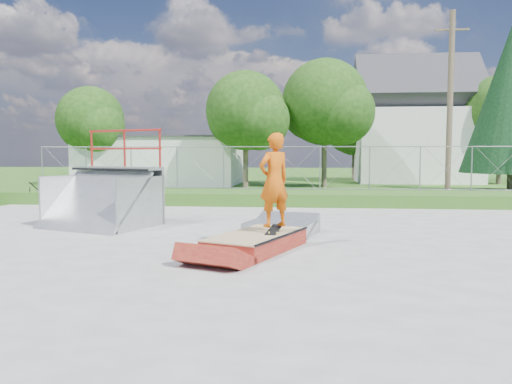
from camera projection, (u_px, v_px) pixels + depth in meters
The scene contains 18 objects.
ground at pixel (236, 250), 10.35m from camera, with size 120.00×120.00×0.00m, color #2B5618.
concrete_pad at pixel (236, 249), 10.35m from camera, with size 20.00×16.00×0.04m, color gray.
grass_berm at pixel (270, 198), 19.76m from camera, with size 24.00×3.00×0.50m, color #2B5618.
grind_box at pixel (257, 243), 10.18m from camera, with size 2.05×2.79×0.37m.
quarter_pipe at pixel (98, 178), 13.39m from camera, with size 2.68×2.27×2.68m, color #93969A, non-canonical shape.
flat_bank_ramp at pixel (282, 227), 12.08m from camera, with size 1.53×1.63×0.47m, color #93969A, non-canonical shape.
skateboard at pixel (274, 230), 10.33m from camera, with size 0.22×0.80×0.02m, color black.
skater at pixel (274, 184), 10.26m from camera, with size 0.71×0.46×1.94m, color #C75109.
concrete_stairs at pixel (55, 194), 19.80m from camera, with size 1.50×1.60×0.80m, color gray, non-canonical shape.
chain_link_fence at pixel (271, 168), 20.66m from camera, with size 20.00×0.06×1.80m, color gray, non-canonical shape.
utility_building_flat at pixel (163, 161), 32.86m from camera, with size 10.00×6.00×3.00m, color silver.
gable_house at pixel (415, 127), 34.94m from camera, with size 8.40×6.08×8.94m.
utility_pole at pixel (450, 106), 21.19m from camera, with size 0.24×0.24×8.00m, color brown.
tree_left_near at pixel (250, 113), 27.89m from camera, with size 4.76×4.48×6.65m.
tree_center at pixel (330, 105), 29.35m from camera, with size 5.44×5.12×7.60m.
tree_left_far at pixel (93, 122), 30.92m from camera, with size 4.42×4.16×6.18m.
tree_right_far at pixel (506, 114), 32.19m from camera, with size 5.10×4.80×7.12m.
tree_back_mid at pixel (357, 132), 37.18m from camera, with size 4.08×3.84×5.70m.
Camera 1 is at (1.45, -10.13, 2.01)m, focal length 35.00 mm.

